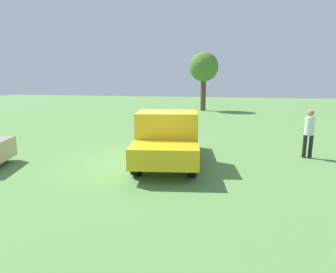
{
  "coord_description": "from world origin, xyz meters",
  "views": [
    {
      "loc": [
        -8.94,
        -2.58,
        2.81
      ],
      "look_at": [
        0.35,
        -0.47,
        0.9
      ],
      "focal_mm": 30.02,
      "sensor_mm": 36.0,
      "label": 1
    }
  ],
  "objects": [
    {
      "name": "person_bystander",
      "position": [
        1.98,
        -5.37,
        1.01
      ],
      "size": [
        0.36,
        0.36,
        1.78
      ],
      "rotation": [
        0.0,
        0.0,
        6.13
      ],
      "color": "black",
      "rests_on": "ground_plane"
    },
    {
      "name": "tree_back_right",
      "position": [
        17.84,
        0.09,
        3.95
      ],
      "size": [
        2.68,
        2.68,
        5.38
      ],
      "color": "brown",
      "rests_on": "ground_plane"
    },
    {
      "name": "ground_plane",
      "position": [
        0.0,
        0.0,
        0.0
      ],
      "size": [
        80.0,
        80.0,
        0.0
      ],
      "primitive_type": "plane",
      "color": "#5B8C47"
    },
    {
      "name": "pickup_truck",
      "position": [
        0.23,
        -0.49,
        0.92
      ],
      "size": [
        4.96,
        2.7,
        1.79
      ],
      "rotation": [
        0.0,
        0.0,
        0.16
      ],
      "color": "black",
      "rests_on": "ground_plane"
    }
  ]
}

